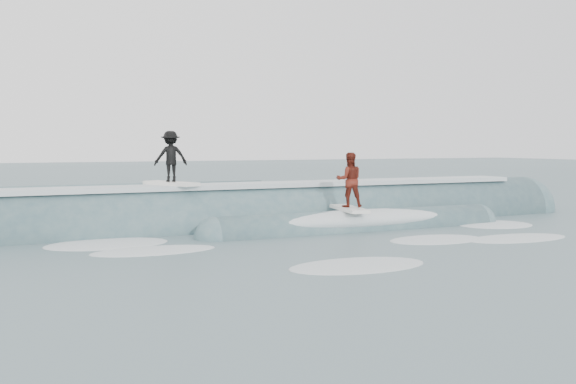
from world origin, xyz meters
name	(u,v)px	position (x,y,z in m)	size (l,w,h in m)	color
ground	(325,239)	(0.00, 0.00, 0.00)	(160.00, 160.00, 0.00)	#425D60
breaking_wave	(285,224)	(0.23, 3.13, 0.03)	(23.18, 4.05, 2.54)	#3C5C66
surfer_black	(171,160)	(-3.34, 3.40, 2.09)	(1.34, 2.05, 1.60)	white
surfer_red	(349,183)	(1.44, 1.20, 1.39)	(0.94, 2.06, 1.72)	white
whitewater	(367,242)	(0.68, -1.05, 0.00)	(14.38, 6.97, 0.10)	silver
far_swells	(101,195)	(-3.27, 17.65, 0.00)	(38.43, 8.65, 0.80)	#3C5C66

